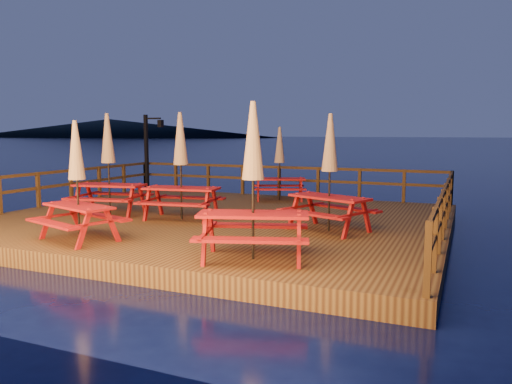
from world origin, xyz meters
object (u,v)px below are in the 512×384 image
picnic_table_0 (181,164)px  lamp_post (150,145)px  picnic_table_1 (280,162)px  picnic_table_2 (77,179)px

picnic_table_0 → lamp_post: bearing=122.8°
picnic_table_0 → picnic_table_1: bearing=67.5°
lamp_post → picnic_table_0: (4.67, -5.25, -0.32)m
picnic_table_1 → picnic_table_2: 7.89m
lamp_post → picnic_table_0: bearing=-48.3°
picnic_table_0 → picnic_table_1: size_ratio=1.14×
lamp_post → picnic_table_1: size_ratio=1.20×
picnic_table_2 → picnic_table_1: bearing=94.9°
picnic_table_0 → picnic_table_2: size_ratio=1.11×
lamp_post → picnic_table_0: size_ratio=1.06×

